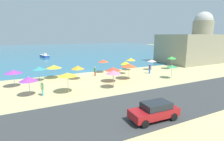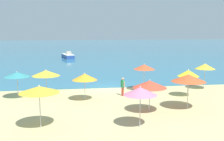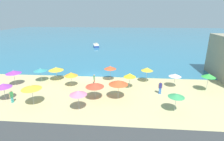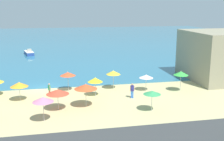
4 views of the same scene
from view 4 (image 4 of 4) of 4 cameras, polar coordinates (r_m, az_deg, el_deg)
ground_plane at (r=38.40m, az=-13.74°, el=-3.61°), size 160.00×160.00×0.00m
sea at (r=92.47m, az=-12.55°, el=5.98°), size 150.00×110.00×0.05m
beach_umbrella_0 at (r=27.10m, az=-13.86°, el=-5.74°), size 1.98×1.98×2.49m
beach_umbrella_1 at (r=36.24m, az=-8.97°, el=-0.70°), size 1.98×1.98×2.55m
beach_umbrella_2 at (r=36.65m, az=13.84°, el=-0.55°), size 1.87×1.87×2.70m
beach_umbrella_5 at (r=33.86m, az=-18.35°, el=-2.71°), size 2.02×2.02×2.27m
beach_umbrella_8 at (r=30.25m, az=-5.35°, el=-3.26°), size 2.48×2.48×2.62m
beach_umbrella_9 at (r=36.22m, az=6.96°, el=-1.20°), size 1.81×1.81×2.18m
beach_umbrella_10 at (r=29.22m, az=8.14°, el=-4.46°), size 1.81×1.81×2.27m
beach_umbrella_11 at (r=29.83m, az=-10.99°, el=-4.26°), size 2.38×2.38×2.31m
beach_umbrella_13 at (r=33.85m, az=-3.44°, el=-1.90°), size 1.81×1.81×2.38m
beach_umbrella_14 at (r=36.66m, az=0.28°, el=-0.42°), size 1.88×1.88×2.55m
bather_0 at (r=33.39m, az=4.12°, el=-3.94°), size 0.57×0.24×1.81m
bather_2 at (r=34.88m, az=-12.62°, el=-3.69°), size 0.33×0.54×1.61m
skiff_nearshore at (r=65.93m, az=-16.51°, el=3.47°), size 2.66×5.08×1.36m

